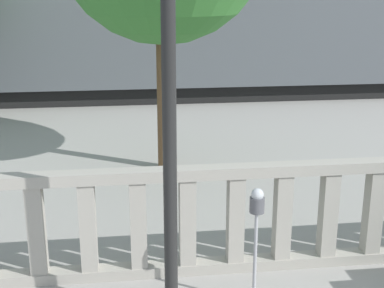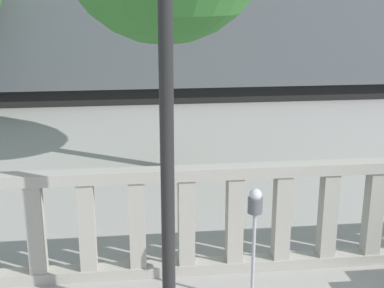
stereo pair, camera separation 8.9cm
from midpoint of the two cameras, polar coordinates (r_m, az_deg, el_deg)
name	(u,v)px [view 1 (the left image)]	position (r m, az deg, el deg)	size (l,w,h in m)	color
balustrade	(235,219)	(6.82, 4.27, -7.97)	(12.85, 0.24, 1.41)	#9E998E
lamppost	(169,82)	(5.15, -2.98, 6.67)	(0.31, 0.31, 5.06)	black
parking_meter	(257,212)	(5.97, 6.49, -7.27)	(0.16, 0.16, 1.41)	#99999E
train_near	(226,46)	(17.95, 3.46, 10.42)	(28.31, 2.63, 3.83)	black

